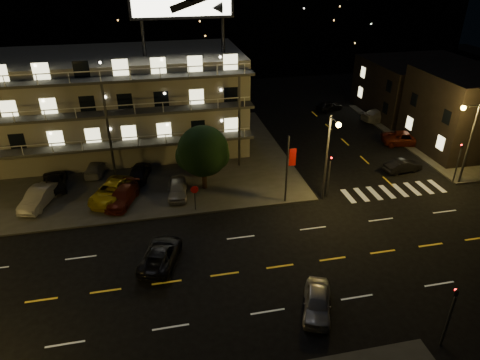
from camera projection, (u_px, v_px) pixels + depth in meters
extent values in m
plane|color=black|center=(253.00, 270.00, 30.07)|extent=(140.00, 140.00, 0.00)
cube|color=#343331|center=(78.00, 165.00, 44.70)|extent=(44.00, 24.00, 0.15)
cube|color=#343331|center=(451.00, 132.00, 52.78)|extent=(16.00, 24.00, 0.15)
cube|color=gray|center=(113.00, 105.00, 46.55)|extent=(28.00, 12.00, 10.00)
cube|color=gray|center=(105.00, 56.00, 44.06)|extent=(28.00, 12.00, 0.50)
cube|color=#343331|center=(112.00, 146.00, 41.48)|extent=(28.00, 1.80, 0.25)
cube|color=#343331|center=(107.00, 114.00, 39.96)|extent=(28.00, 1.80, 0.25)
cube|color=#343331|center=(102.00, 80.00, 38.45)|extent=(28.00, 1.80, 0.25)
cylinder|color=black|center=(143.00, 38.00, 42.13)|extent=(0.36, 0.36, 3.50)
cylinder|color=black|center=(223.00, 35.00, 43.60)|extent=(0.36, 0.36, 3.50)
cube|color=black|center=(419.00, 87.00, 58.06)|extent=(14.00, 12.00, 7.00)
cylinder|color=#2D2D30|center=(326.00, 159.00, 36.89)|extent=(0.20, 0.20, 8.00)
cylinder|color=#2D2D30|center=(335.00, 120.00, 34.41)|extent=(0.12, 1.80, 0.12)
sphere|color=yellow|center=(339.00, 125.00, 33.76)|extent=(0.44, 0.44, 0.44)
cylinder|color=#2D2D30|center=(469.00, 145.00, 39.47)|extent=(0.20, 0.20, 8.00)
cylinder|color=#2D2D30|center=(472.00, 106.00, 37.52)|extent=(1.80, 0.12, 0.12)
sphere|color=yellow|center=(463.00, 108.00, 37.42)|extent=(0.44, 0.44, 0.44)
cylinder|color=#2D2D30|center=(328.00, 180.00, 38.20)|extent=(0.14, 0.14, 3.60)
imported|color=black|center=(331.00, 156.00, 37.11)|extent=(0.20, 0.16, 1.00)
sphere|color=#FF0C0C|center=(331.00, 158.00, 37.06)|extent=(0.14, 0.14, 0.14)
cylinder|color=#2D2D30|center=(448.00, 322.00, 23.55)|extent=(0.14, 0.14, 3.60)
imported|color=black|center=(458.00, 290.00, 22.47)|extent=(0.20, 0.16, 1.00)
sphere|color=#FF0C0C|center=(456.00, 290.00, 22.62)|extent=(0.14, 0.14, 0.14)
cylinder|color=#2D2D30|center=(457.00, 166.00, 40.59)|extent=(0.14, 0.14, 3.60)
imported|color=black|center=(463.00, 144.00, 39.50)|extent=(0.16, 0.20, 1.00)
sphere|color=#FF0C0C|center=(461.00, 145.00, 39.53)|extent=(0.14, 0.14, 0.14)
cylinder|color=#2D2D30|center=(287.00, 170.00, 36.72)|extent=(0.16, 0.16, 6.40)
cube|color=#B90E0D|center=(293.00, 157.00, 36.23)|extent=(0.60, 0.04, 1.60)
cylinder|color=#2D2D30|center=(195.00, 200.00, 36.41)|extent=(0.08, 0.08, 2.20)
cylinder|color=#B90E0D|center=(194.00, 190.00, 35.87)|extent=(0.91, 0.04, 0.91)
cylinder|color=black|center=(204.00, 178.00, 39.75)|extent=(0.45, 0.45, 2.16)
sphere|color=black|center=(203.00, 151.00, 38.47)|extent=(4.68, 4.68, 4.68)
sphere|color=black|center=(191.00, 156.00, 38.84)|extent=(2.88, 2.88, 2.88)
sphere|color=black|center=(215.00, 155.00, 38.52)|extent=(2.70, 2.70, 2.70)
imported|color=gray|center=(38.00, 197.00, 37.15)|extent=(2.90, 4.94, 1.54)
imported|color=gold|center=(111.00, 191.00, 38.10)|extent=(4.42, 5.96, 1.50)
imported|color=#53180B|center=(122.00, 196.00, 37.53)|extent=(3.48, 5.07, 1.36)
imported|color=gray|center=(177.00, 189.00, 38.68)|extent=(2.06, 4.27, 1.40)
imported|color=black|center=(54.00, 181.00, 40.09)|extent=(2.70, 4.89, 1.30)
imported|color=gray|center=(96.00, 168.00, 42.61)|extent=(2.27, 4.39, 1.22)
imported|color=black|center=(139.00, 172.00, 41.58)|extent=(2.57, 4.59, 1.47)
imported|color=#53180B|center=(202.00, 162.00, 43.53)|extent=(2.39, 4.34, 1.36)
imported|color=black|center=(403.00, 166.00, 43.26)|extent=(4.03, 1.84, 1.28)
imported|color=#53180B|center=(406.00, 138.00, 49.31)|extent=(5.87, 3.68, 1.51)
imported|color=gray|center=(380.00, 115.00, 56.22)|extent=(5.60, 3.07, 1.54)
imported|color=black|center=(329.00, 106.00, 59.80)|extent=(4.37, 2.92, 1.38)
imported|color=gray|center=(317.00, 302.00, 26.40)|extent=(3.07, 4.42, 1.40)
imported|color=black|center=(161.00, 254.00, 30.55)|extent=(3.74, 5.42, 1.38)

